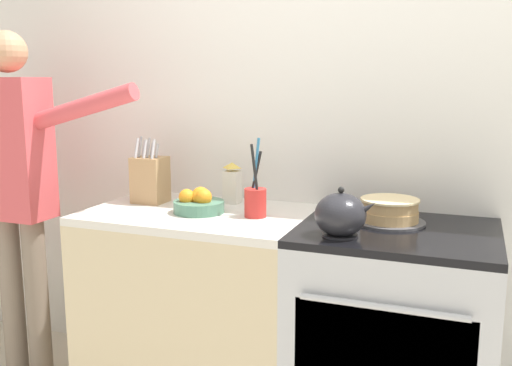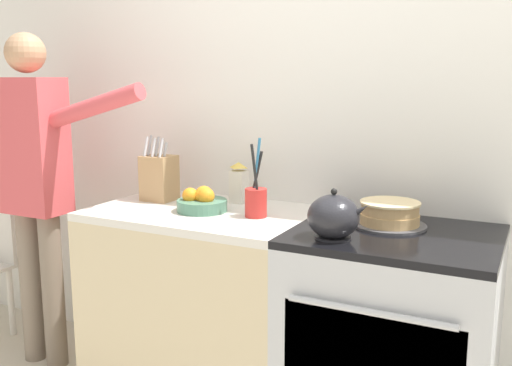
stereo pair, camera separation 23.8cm
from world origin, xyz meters
TOP-DOWN VIEW (x-y plane):
  - wall_back at (0.00, 0.68)m, footprint 8.00×0.04m
  - counter_cabinet at (-0.63, 0.33)m, footprint 0.98×0.66m
  - stove_range at (0.24, 0.33)m, footprint 0.77×0.69m
  - layer_cake at (0.20, 0.41)m, footprint 0.29×0.29m
  - tea_kettle at (0.06, 0.14)m, footprint 0.23×0.19m
  - knife_block at (-0.92, 0.41)m, footprint 0.15×0.13m
  - utensil_crock at (-0.35, 0.31)m, footprint 0.09×0.09m
  - fruit_bowl at (-0.61, 0.30)m, footprint 0.22×0.22m
  - milk_carton at (-0.55, 0.53)m, footprint 0.07×0.07m
  - person_baker at (-1.55, 0.23)m, footprint 0.95×0.20m

SIDE VIEW (x-z plane):
  - counter_cabinet at x=-0.63m, z-range 0.00..0.90m
  - stove_range at x=0.24m, z-range 0.00..0.90m
  - fruit_bowl at x=-0.61m, z-range 0.89..1.00m
  - layer_cake at x=0.20m, z-range 0.90..1.00m
  - utensil_crock at x=-0.35m, z-range 0.81..1.14m
  - tea_kettle at x=0.06m, z-range 0.89..1.08m
  - milk_carton at x=-0.55m, z-range 0.90..1.09m
  - knife_block at x=-0.92m, z-range 0.86..1.17m
  - person_baker at x=-1.55m, z-range 0.17..1.88m
  - wall_back at x=0.00m, z-range 0.00..2.60m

